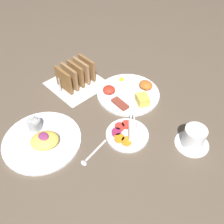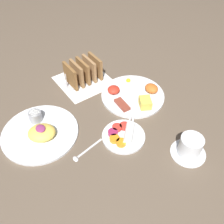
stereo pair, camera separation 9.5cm
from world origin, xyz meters
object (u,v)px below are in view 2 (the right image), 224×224
(plate_breakfast, at_px, (134,95))
(toast_rack, at_px, (83,72))
(plate_condiments, at_px, (124,135))
(coffee_cup, at_px, (190,147))
(plate_foreground, at_px, (40,131))

(plate_breakfast, xyz_separation_m, toast_rack, (-0.21, -0.12, 0.04))
(plate_condiments, distance_m, coffee_cup, 0.23)
(plate_foreground, height_order, coffee_cup, coffee_cup)
(plate_breakfast, height_order, coffee_cup, coffee_cup)
(plate_breakfast, xyz_separation_m, plate_condiments, (0.15, -0.17, 0.00))
(plate_condiments, bearing_deg, plate_breakfast, 131.51)
(coffee_cup, bearing_deg, toast_rack, -171.33)
(plate_condiments, xyz_separation_m, coffee_cup, (0.18, 0.14, 0.02))
(plate_condiments, relative_size, coffee_cup, 1.37)
(plate_condiments, height_order, plate_foreground, plate_foreground)
(plate_breakfast, distance_m, toast_rack, 0.25)
(plate_breakfast, distance_m, plate_foreground, 0.41)
(plate_breakfast, height_order, toast_rack, toast_rack)
(coffee_cup, bearing_deg, plate_foreground, -135.08)
(plate_condiments, relative_size, plate_foreground, 0.59)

